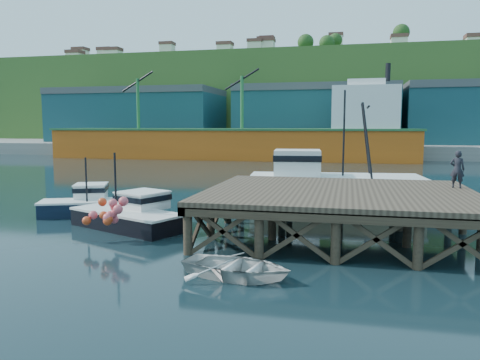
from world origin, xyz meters
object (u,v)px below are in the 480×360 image
(trawler, at_px, (331,181))
(dockworker, at_px, (457,169))
(boat_black, at_px, (131,214))
(dinghy, at_px, (237,267))
(boat_navy, at_px, (89,203))

(trawler, height_order, dockworker, trawler)
(boat_black, xyz_separation_m, dockworker, (15.50, 2.66, 2.32))
(trawler, bearing_deg, boat_black, -140.65)
(trawler, distance_m, dinghy, 16.05)
(dinghy, height_order, dockworker, dockworker)
(trawler, distance_m, dockworker, 9.27)
(trawler, bearing_deg, boat_navy, -158.66)
(boat_navy, height_order, dockworker, dockworker)
(boat_navy, distance_m, boat_black, 4.69)
(boat_black, height_order, dockworker, dockworker)
(boat_navy, height_order, dinghy, boat_navy)
(boat_navy, xyz_separation_m, dockworker, (19.36, -0.01, 2.34))
(trawler, xyz_separation_m, dinghy, (-2.48, -15.82, -1.11))
(boat_black, height_order, trawler, trawler)
(dinghy, relative_size, dockworker, 2.11)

